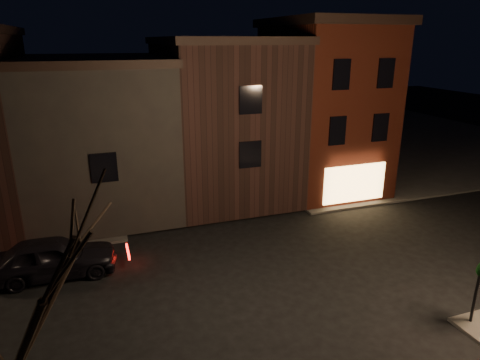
% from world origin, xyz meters
% --- Properties ---
extents(ground, '(120.00, 120.00, 0.00)m').
position_xyz_m(ground, '(0.00, 0.00, 0.00)').
color(ground, black).
rests_on(ground, ground).
extents(sidewalk_far_right, '(30.00, 30.00, 0.12)m').
position_xyz_m(sidewalk_far_right, '(20.00, 20.00, 0.06)').
color(sidewalk_far_right, '#2D2B28').
rests_on(sidewalk_far_right, ground).
extents(corner_building, '(6.50, 8.50, 10.50)m').
position_xyz_m(corner_building, '(8.00, 9.47, 5.40)').
color(corner_building, '#46160C').
rests_on(corner_building, ground).
extents(row_building_a, '(7.30, 10.30, 9.40)m').
position_xyz_m(row_building_a, '(1.50, 10.50, 4.83)').
color(row_building_a, black).
rests_on(row_building_a, ground).
extents(row_building_b, '(7.80, 10.30, 8.40)m').
position_xyz_m(row_building_b, '(-5.75, 10.50, 4.33)').
color(row_building_b, black).
rests_on(row_building_b, ground).
extents(parked_car_a, '(5.03, 2.10, 1.70)m').
position_xyz_m(parked_car_a, '(-8.14, 2.79, 0.85)').
color(parked_car_a, black).
rests_on(parked_car_a, ground).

